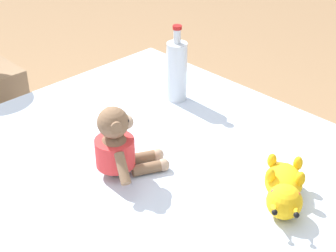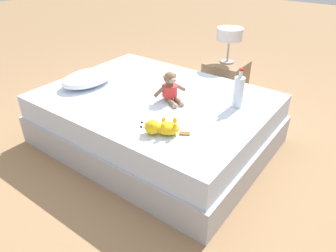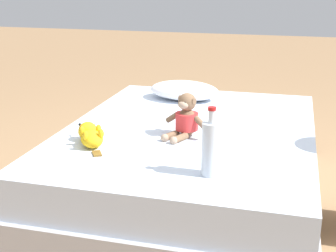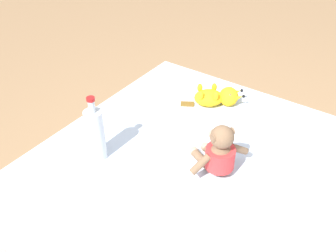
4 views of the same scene
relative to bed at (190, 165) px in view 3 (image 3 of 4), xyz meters
name	(u,v)px [view 3 (image 3 of 4)]	position (x,y,z in m)	size (l,w,h in m)	color
ground_plane	(189,199)	(0.00, 0.00, -0.22)	(16.00, 16.00, 0.00)	#93704C
bed	(190,165)	(0.00, 0.00, 0.00)	(1.40, 1.86, 0.45)	#B2B2B7
pillow	(184,90)	(-0.18, 0.60, 0.29)	(0.51, 0.36, 0.12)	white
plush_monkey	(186,119)	(0.01, -0.15, 0.33)	(0.27, 0.25, 0.24)	brown
plush_yellow_creature	(90,135)	(-0.43, -0.40, 0.28)	(0.23, 0.30, 0.10)	yellow
glass_bottle	(211,148)	(0.23, -0.63, 0.35)	(0.08, 0.08, 0.30)	silver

